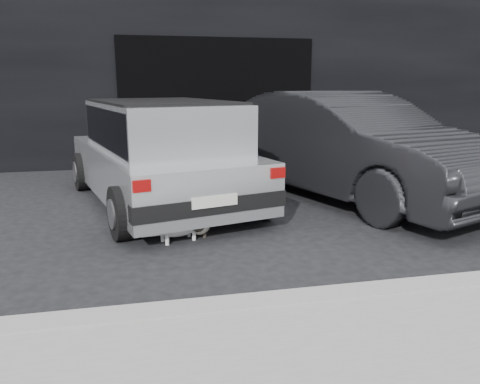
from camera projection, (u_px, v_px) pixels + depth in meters
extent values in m
plane|color=black|center=(193.00, 220.00, 5.95)|extent=(80.00, 80.00, 0.00)
cube|color=black|center=(203.00, 49.00, 11.30)|extent=(34.00, 4.00, 5.00)
cube|color=black|center=(218.00, 103.00, 9.66)|extent=(4.00, 0.10, 2.60)
cube|color=gray|center=(359.00, 296.00, 3.67)|extent=(18.00, 0.25, 0.12)
cube|color=silver|center=(159.00, 169.00, 6.70)|extent=(2.69, 4.27, 0.63)
cube|color=silver|center=(162.00, 126.00, 6.38)|extent=(2.16, 2.94, 0.63)
cube|color=black|center=(162.00, 126.00, 6.38)|extent=(2.15, 2.84, 0.51)
cube|color=black|center=(212.00, 205.00, 5.06)|extent=(1.77, 0.60, 0.18)
cube|color=black|center=(128.00, 157.00, 8.38)|extent=(1.77, 0.60, 0.18)
cube|color=silver|center=(215.00, 201.00, 4.98)|extent=(0.51, 0.15, 0.12)
cube|color=#8C0707|center=(142.00, 186.00, 4.58)|extent=(0.18, 0.08, 0.12)
cube|color=#8C0707|center=(278.00, 173.00, 5.27)|extent=(0.18, 0.08, 0.12)
cube|color=black|center=(161.00, 101.00, 6.31)|extent=(2.09, 2.68, 0.03)
cylinder|color=black|center=(122.00, 213.00, 5.13)|extent=(0.37, 0.64, 0.61)
cylinder|color=slate|center=(111.00, 214.00, 5.08)|extent=(0.10, 0.33, 0.33)
cylinder|color=black|center=(259.00, 196.00, 5.89)|extent=(0.37, 0.64, 0.61)
cylinder|color=slate|center=(268.00, 195.00, 5.94)|extent=(0.10, 0.33, 0.33)
cylinder|color=black|center=(83.00, 171.00, 7.56)|extent=(0.37, 0.64, 0.61)
cylinder|color=slate|center=(75.00, 172.00, 7.50)|extent=(0.10, 0.33, 0.33)
cylinder|color=black|center=(183.00, 163.00, 8.31)|extent=(0.37, 0.64, 0.61)
cylinder|color=slate|center=(190.00, 163.00, 8.36)|extent=(0.10, 0.33, 0.33)
imported|color=black|center=(346.00, 145.00, 6.98)|extent=(3.23, 5.08, 1.58)
ellipsoid|color=beige|center=(200.00, 225.00, 5.38)|extent=(0.34, 0.53, 0.19)
ellipsoid|color=beige|center=(199.00, 226.00, 5.26)|extent=(0.25, 0.25, 0.18)
ellipsoid|color=black|center=(198.00, 226.00, 5.12)|extent=(0.16, 0.15, 0.13)
sphere|color=black|center=(198.00, 229.00, 5.07)|extent=(0.06, 0.06, 0.06)
cone|color=black|center=(201.00, 221.00, 5.12)|extent=(0.06, 0.07, 0.07)
cone|color=black|center=(195.00, 221.00, 5.12)|extent=(0.06, 0.07, 0.07)
cylinder|color=black|center=(205.00, 235.00, 5.26)|extent=(0.04, 0.04, 0.06)
cylinder|color=black|center=(194.00, 235.00, 5.25)|extent=(0.04, 0.04, 0.06)
cylinder|color=black|center=(206.00, 227.00, 5.54)|extent=(0.04, 0.04, 0.06)
cylinder|color=black|center=(196.00, 227.00, 5.54)|extent=(0.04, 0.04, 0.06)
cylinder|color=black|center=(201.00, 221.00, 5.65)|extent=(0.08, 0.27, 0.08)
ellipsoid|color=silver|center=(178.00, 226.00, 5.11)|extent=(0.59, 0.42, 0.23)
ellipsoid|color=silver|center=(189.00, 222.00, 5.17)|extent=(0.29, 0.29, 0.19)
ellipsoid|color=silver|center=(200.00, 213.00, 5.23)|extent=(0.17, 0.18, 0.14)
sphere|color=silver|center=(205.00, 213.00, 5.26)|extent=(0.06, 0.06, 0.06)
cone|color=silver|center=(198.00, 207.00, 5.24)|extent=(0.07, 0.07, 0.07)
cone|color=silver|center=(201.00, 209.00, 5.17)|extent=(0.07, 0.07, 0.07)
cylinder|color=silver|center=(189.00, 231.00, 5.27)|extent=(0.04, 0.04, 0.13)
cylinder|color=silver|center=(194.00, 234.00, 5.16)|extent=(0.04, 0.04, 0.13)
cylinder|color=silver|center=(163.00, 236.00, 5.12)|extent=(0.04, 0.04, 0.13)
cylinder|color=silver|center=(167.00, 239.00, 5.00)|extent=(0.04, 0.04, 0.13)
cylinder|color=silver|center=(153.00, 235.00, 4.98)|extent=(0.26, 0.21, 0.09)
ellipsoid|color=gray|center=(170.00, 226.00, 5.04)|extent=(0.23, 0.20, 0.10)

